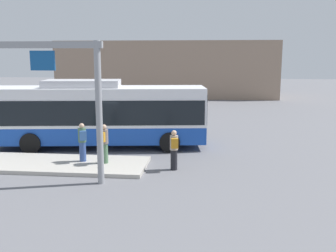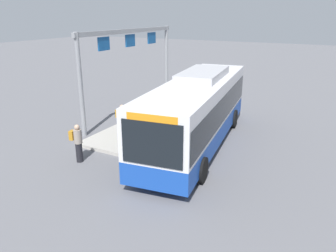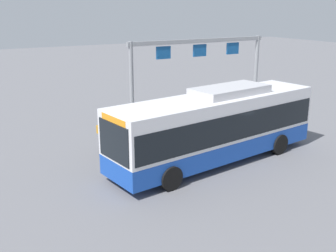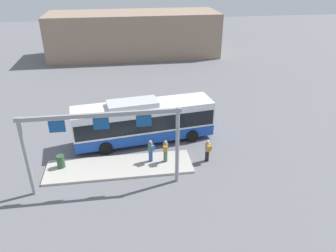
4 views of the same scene
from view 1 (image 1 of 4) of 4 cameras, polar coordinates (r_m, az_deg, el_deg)
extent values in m
plane|color=slate|center=(20.36, -9.97, -3.06)|extent=(120.00, 120.00, 0.00)
cube|color=#B2ADA3|center=(17.80, -19.46, -5.21)|extent=(10.00, 2.80, 0.16)
cube|color=#1947AD|center=(20.20, -10.04, -0.92)|extent=(10.97, 3.91, 0.85)
cube|color=silver|center=(19.98, -10.16, 2.95)|extent=(10.97, 3.91, 1.90)
cube|color=black|center=(20.00, -10.14, 2.38)|extent=(10.76, 3.92, 1.20)
cube|color=black|center=(19.91, 5.38, 2.76)|extent=(0.32, 2.11, 1.50)
cube|color=#B7B7BC|center=(20.00, -12.56, 6.13)|extent=(3.96, 2.23, 0.36)
cube|color=orange|center=(19.81, 5.22, 5.19)|extent=(0.35, 1.75, 0.28)
cylinder|color=black|center=(21.22, 0.03, -0.97)|extent=(1.03, 0.43, 1.00)
cylinder|color=black|center=(18.87, 0.24, -2.41)|extent=(1.03, 0.43, 1.00)
cylinder|color=black|center=(22.08, -17.72, -1.02)|extent=(1.03, 0.43, 1.00)
cylinder|color=black|center=(19.83, -19.61, -2.39)|extent=(1.03, 0.43, 1.00)
cylinder|color=black|center=(16.05, 0.88, -5.00)|extent=(0.33, 0.33, 0.85)
cylinder|color=gray|center=(15.87, 0.89, -2.48)|extent=(0.40, 0.40, 0.60)
sphere|color=tan|center=(15.78, 0.89, -1.03)|extent=(0.22, 0.22, 0.22)
cube|color=#BF7F1E|center=(15.61, 0.99, -2.58)|extent=(0.31, 0.23, 0.40)
cylinder|color=#476B4C|center=(16.66, -9.32, -3.99)|extent=(0.33, 0.33, 0.85)
cylinder|color=slate|center=(16.49, -9.39, -1.55)|extent=(0.40, 0.40, 0.60)
sphere|color=tan|center=(16.42, -9.44, -0.15)|extent=(0.22, 0.22, 0.22)
cube|color=#BF7F1E|center=(16.26, -9.79, -1.63)|extent=(0.31, 0.23, 0.40)
cylinder|color=#334C8C|center=(17.13, -12.47, -3.71)|extent=(0.38, 0.38, 0.85)
cylinder|color=#476B4C|center=(16.97, -12.57, -1.33)|extent=(0.46, 0.46, 0.60)
sphere|color=tan|center=(16.89, -12.62, 0.03)|extent=(0.22, 0.22, 0.22)
cube|color=#335993|center=(16.71, -12.43, -1.40)|extent=(0.33, 0.29, 0.40)
cylinder|color=gray|center=(14.12, -10.13, 1.73)|extent=(0.24, 0.24, 5.20)
cube|color=#144C8C|center=(14.65, -18.01, 9.17)|extent=(0.90, 0.08, 0.70)
cube|color=gray|center=(45.44, 0.00, 8.44)|extent=(24.35, 8.00, 6.20)
camera|label=2|loc=(26.21, 24.84, 12.44)|focal=35.30mm
camera|label=3|loc=(33.88, 15.36, 13.95)|focal=43.38mm
camera|label=4|loc=(11.31, -119.62, 41.50)|focal=34.68mm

